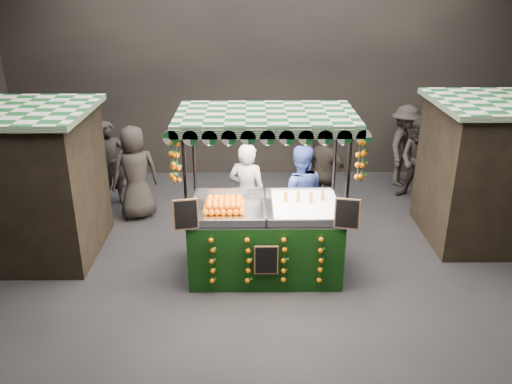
{
  "coord_description": "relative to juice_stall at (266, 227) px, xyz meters",
  "views": [
    {
      "loc": [
        -0.29,
        -7.39,
        4.6
      ],
      "look_at": [
        -0.2,
        0.74,
        1.23
      ],
      "focal_mm": 37.04,
      "sensor_mm": 36.0,
      "label": 1
    }
  ],
  "objects": [
    {
      "name": "vendor_blue",
      "position": [
        0.63,
        1.09,
        0.09
      ],
      "size": [
        0.93,
        0.74,
        1.86
      ],
      "rotation": [
        0.0,
        0.0,
        3.1
      ],
      "color": "navy",
      "rests_on": "ground"
    },
    {
      "name": "shopper_0",
      "position": [
        -3.18,
        2.86,
        0.07
      ],
      "size": [
        0.78,
        0.68,
        1.81
      ],
      "rotation": [
        0.0,
        0.0,
        0.44
      ],
      "color": "black",
      "rests_on": "ground"
    },
    {
      "name": "shopper_2",
      "position": [
        1.25,
        2.28,
        0.07
      ],
      "size": [
        1.11,
        1.02,
        1.82
      ],
      "rotation": [
        0.0,
        0.0,
        2.46
      ],
      "color": "black",
      "rests_on": "ground"
    },
    {
      "name": "shopper_5",
      "position": [
        4.15,
        2.82,
        -0.06
      ],
      "size": [
        0.99,
        1.5,
        1.55
      ],
      "rotation": [
        0.0,
        0.0,
        1.98
      ],
      "color": "black",
      "rests_on": "ground"
    },
    {
      "name": "neighbour_stall_left",
      "position": [
        -4.35,
        0.77,
        0.47
      ],
      "size": [
        3.0,
        2.2,
        2.6
      ],
      "color": "black",
      "rests_on": "ground"
    },
    {
      "name": "juice_stall",
      "position": [
        0.0,
        0.0,
        0.0
      ],
      "size": [
        2.79,
        1.64,
        2.7
      ],
      "color": "black",
      "rests_on": "ground"
    },
    {
      "name": "ground",
      "position": [
        0.05,
        -0.23,
        -0.84
      ],
      "size": [
        12.0,
        12.0,
        0.0
      ],
      "primitive_type": "plane",
      "color": "black",
      "rests_on": "ground"
    },
    {
      "name": "neighbour_stall_right",
      "position": [
        4.45,
        1.27,
        0.47
      ],
      "size": [
        3.0,
        2.2,
        2.6
      ],
      "color": "black",
      "rests_on": "ground"
    },
    {
      "name": "shopper_3",
      "position": [
        3.28,
        3.94,
        0.11
      ],
      "size": [
        1.22,
        1.41,
        1.89
      ],
      "rotation": [
        0.0,
        0.0,
        1.04
      ],
      "color": "#2A2522",
      "rests_on": "ground"
    },
    {
      "name": "shopper_4",
      "position": [
        -2.54,
        2.21,
        0.11
      ],
      "size": [
        1.1,
        0.96,
        1.9
      ],
      "rotation": [
        0.0,
        0.0,
        3.61
      ],
      "color": "#2B2723",
      "rests_on": "ground"
    },
    {
      "name": "vendor_grey",
      "position": [
        -0.3,
        1.11,
        0.11
      ],
      "size": [
        0.8,
        0.66,
        1.9
      ],
      "rotation": [
        0.0,
        0.0,
        2.8
      ],
      "color": "gray",
      "rests_on": "ground"
    },
    {
      "name": "shopper_6",
      "position": [
        1.11,
        4.37,
        0.09
      ],
      "size": [
        0.59,
        0.76,
        1.85
      ],
      "rotation": [
        0.0,
        0.0,
        -1.34
      ],
      "color": "#2D2A25",
      "rests_on": "ground"
    },
    {
      "name": "market_hall",
      "position": [
        0.05,
        -0.23,
        2.54
      ],
      "size": [
        12.1,
        10.1,
        5.05
      ],
      "color": "black",
      "rests_on": "ground"
    },
    {
      "name": "shopper_1",
      "position": [
        3.37,
        3.04,
        0.06
      ],
      "size": [
        1.1,
        1.07,
        1.79
      ],
      "rotation": [
        0.0,
        0.0,
        -0.64
      ],
      "color": "black",
      "rests_on": "ground"
    }
  ]
}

